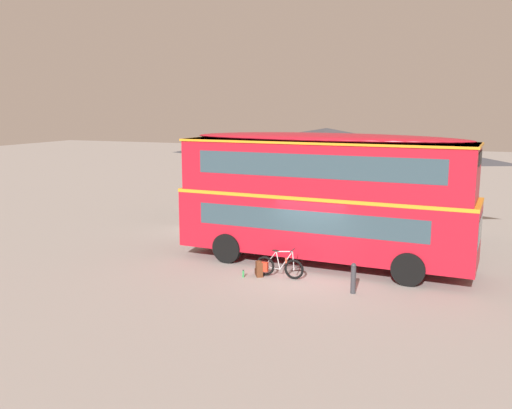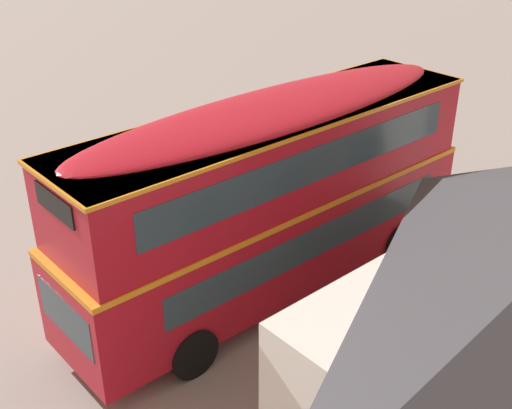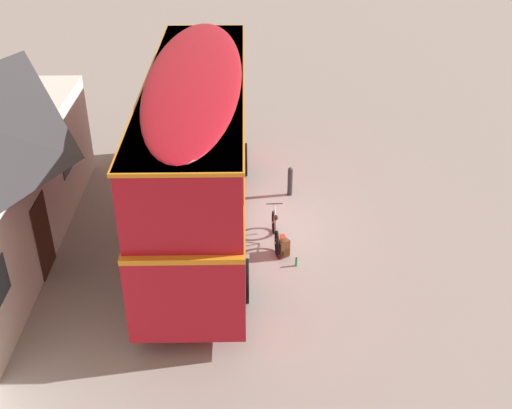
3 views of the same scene
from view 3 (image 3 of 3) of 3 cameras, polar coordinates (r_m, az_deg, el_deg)
name	(u,v)px [view 3 (image 3 of 3)]	position (r m, az deg, el deg)	size (l,w,h in m)	color
ground_plane	(252,227)	(18.09, -0.36, -2.13)	(120.00, 120.00, 0.00)	gray
double_decker_bus	(198,145)	(16.89, -5.33, 5.47)	(10.72, 3.03, 4.79)	black
touring_bicycle	(276,233)	(17.20, 1.89, -2.61)	(1.72, 0.46, 1.01)	black
backpack_on_ground	(283,248)	(16.75, 2.55, -3.98)	(0.34, 0.37, 0.56)	#592D19
water_bottle_green_metal	(296,262)	(16.51, 3.74, -5.31)	(0.07, 0.07, 0.26)	green
kerb_bollard	(290,181)	(19.52, 3.16, 2.19)	(0.16, 0.16, 0.97)	#333338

